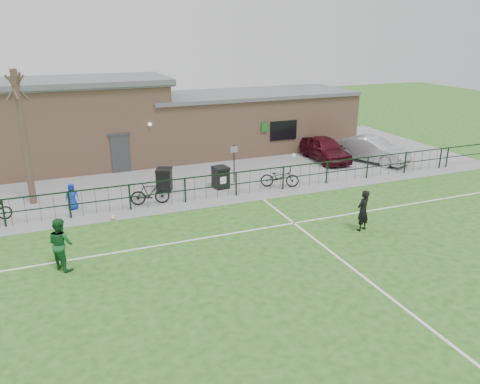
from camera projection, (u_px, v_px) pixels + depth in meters
name	position (u px, v px, depth m)	size (l,w,h in m)	color
ground	(298.00, 278.00, 15.05)	(90.00, 90.00, 0.00)	#26581A
paving_strip	(185.00, 168.00, 26.88)	(34.00, 13.00, 0.02)	gray
pitch_line_touch	(218.00, 200.00, 21.88)	(28.00, 0.10, 0.01)	white
pitch_line_mid	(249.00, 230.00, 18.55)	(28.00, 0.10, 0.01)	white
pitch_line_perp	(350.00, 266.00, 15.75)	(0.10, 16.00, 0.01)	white
perimeter_fence	(216.00, 186.00, 21.86)	(28.00, 0.10, 1.20)	black
bare_tree	(24.00, 139.00, 20.45)	(0.30, 0.30, 6.00)	#47362B
wheelie_bin_left	(164.00, 181.00, 22.88)	(0.69, 0.79, 1.05)	black
wheelie_bin_right	(221.00, 178.00, 23.34)	(0.66, 0.75, 1.01)	black
sign_post	(234.00, 164.00, 24.03)	(0.06, 0.06, 2.00)	black
car_maroon	(325.00, 149.00, 28.17)	(1.69, 4.20, 1.43)	#420B16
car_silver	(372.00, 150.00, 27.92)	(1.55, 4.44, 1.46)	#9EA1A5
bicycle_d	(150.00, 193.00, 21.11)	(0.50, 1.77, 1.06)	black
bicycle_e	(280.00, 177.00, 23.48)	(0.67, 1.93, 1.01)	black
spectator_child	(72.00, 196.00, 20.52)	(0.58, 0.38, 1.20)	#1337B3
goalkeeper_kick	(361.00, 209.00, 18.39)	(1.75, 3.87, 2.42)	black
outfield_player	(61.00, 244.00, 15.36)	(0.87, 0.68, 1.79)	#1A5D2A
ball_ground	(113.00, 218.00, 19.53)	(0.23, 0.23, 0.23)	white
clubhouse	(157.00, 122.00, 28.46)	(24.25, 5.40, 4.96)	tan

